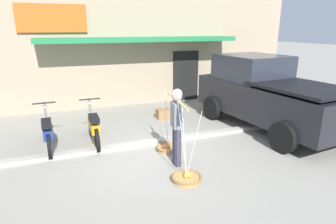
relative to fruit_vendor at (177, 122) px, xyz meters
The scene contains 10 objects.
ground_plane 1.17m from the fruit_vendor, 118.10° to the left, with size 90.00×90.00×0.00m, color gray.
sidewalk_curb 1.60m from the fruit_vendor, 103.53° to the left, with size 20.00×0.24×0.10m, color #AEA89C.
fruit_vendor is the anchor object (origin of this frame).
fruit_basket_left_side 1.17m from the fruit_vendor, 82.59° to the left, with size 0.60×0.60×1.45m.
fruit_basket_right_side 1.18m from the fruit_vendor, 97.53° to the right, with size 0.60×0.60×1.45m.
motorcycle_nearest_shop 3.28m from the fruit_vendor, 144.69° to the left, with size 0.54×1.82×1.09m.
motorcycle_second_in_row 2.48m from the fruit_vendor, 129.51° to the left, with size 0.54×1.82×1.09m.
parked_truck 3.69m from the fruit_vendor, 21.60° to the left, with size 2.51×4.87×2.10m.
storefront_building 7.92m from the fruit_vendor, 85.26° to the left, with size 13.00×6.00×4.20m.
wooden_crate 3.41m from the fruit_vendor, 74.96° to the left, with size 0.44×0.36×0.32m, color olive.
Camera 1 is at (-1.91, -5.85, 2.89)m, focal length 30.44 mm.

